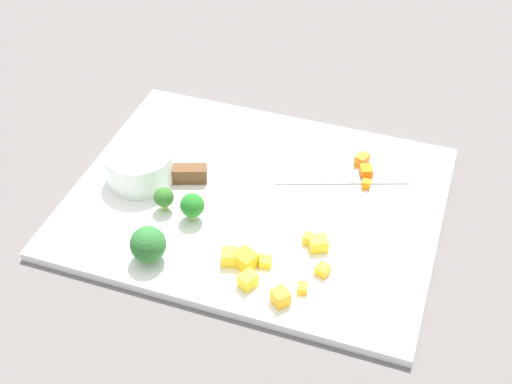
{
  "coord_description": "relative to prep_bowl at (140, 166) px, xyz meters",
  "views": [
    {
      "loc": [
        0.22,
        -0.65,
        0.63
      ],
      "look_at": [
        0.0,
        0.0,
        0.02
      ],
      "focal_mm": 49.39,
      "sensor_mm": 36.0,
      "label": 1
    }
  ],
  "objects": [
    {
      "name": "pepper_dice_0",
      "position": [
        0.2,
        -0.13,
        -0.01
      ],
      "size": [
        0.02,
        0.03,
        0.02
      ],
      "primitive_type": "cube",
      "rotation": [
        0.0,
        0.0,
        2.64
      ],
      "color": "yellow",
      "rests_on": "cutting_board"
    },
    {
      "name": "prep_bowl",
      "position": [
        0.0,
        0.0,
        0.0
      ],
      "size": [
        0.09,
        0.09,
        0.04
      ],
      "primitive_type": "cylinder",
      "color": "white",
      "rests_on": "cutting_board"
    },
    {
      "name": "pepper_dice_7",
      "position": [
        0.21,
        -0.09,
        -0.02
      ],
      "size": [
        0.02,
        0.02,
        0.01
      ],
      "primitive_type": "cube",
      "rotation": [
        0.0,
        0.0,
        1.78
      ],
      "color": "yellow",
      "rests_on": "cutting_board"
    },
    {
      "name": "pepper_dice_6",
      "position": [
        0.24,
        -0.14,
        -0.01
      ],
      "size": [
        0.03,
        0.02,
        0.02
      ],
      "primitive_type": "cube",
      "rotation": [
        0.0,
        0.0,
        2.44
      ],
      "color": "yellow",
      "rests_on": "cutting_board"
    },
    {
      "name": "pepper_dice_8",
      "position": [
        0.26,
        -0.05,
        -0.01
      ],
      "size": [
        0.03,
        0.03,
        0.02
      ],
      "primitive_type": "cube",
      "rotation": [
        0.0,
        0.0,
        2.06
      ],
      "color": "yellow",
      "rests_on": "cutting_board"
    },
    {
      "name": "pepper_dice_1",
      "position": [
        0.17,
        -0.1,
        -0.01
      ],
      "size": [
        0.03,
        0.02,
        0.02
      ],
      "primitive_type": "cube",
      "rotation": [
        0.0,
        0.0,
        0.32
      ],
      "color": "yellow",
      "rests_on": "cutting_board"
    },
    {
      "name": "pepper_dice_2",
      "position": [
        0.25,
        -0.04,
        -0.02
      ],
      "size": [
        0.01,
        0.01,
        0.01
      ],
      "primitive_type": "cube",
      "rotation": [
        0.0,
        0.0,
        1.66
      ],
      "color": "yellow",
      "rests_on": "cutting_board"
    },
    {
      "name": "pepper_dice_5",
      "position": [
        0.28,
        -0.09,
        -0.02
      ],
      "size": [
        0.02,
        0.02,
        0.01
      ],
      "primitive_type": "cube",
      "rotation": [
        0.0,
        0.0,
        1.27
      ],
      "color": "yellow",
      "rests_on": "cutting_board"
    },
    {
      "name": "pepper_dice_4",
      "position": [
        0.19,
        -0.1,
        -0.01
      ],
      "size": [
        0.03,
        0.03,
        0.02
      ],
      "primitive_type": "cube",
      "rotation": [
        0.0,
        0.0,
        2.72
      ],
      "color": "yellow",
      "rests_on": "cutting_board"
    },
    {
      "name": "carrot_dice_0",
      "position": [
        0.28,
        0.13,
        -0.01
      ],
      "size": [
        0.02,
        0.02,
        0.02
      ],
      "primitive_type": "cube",
      "rotation": [
        0.0,
        0.0,
        2.81
      ],
      "color": "orange",
      "rests_on": "cutting_board"
    },
    {
      "name": "cutting_board",
      "position": [
        0.16,
        0.01,
        -0.03
      ],
      "size": [
        0.48,
        0.38,
        0.01
      ],
      "primitive_type": "cube",
      "color": "white",
      "rests_on": "ground_plane"
    },
    {
      "name": "broccoli_floret_1",
      "position": [
        0.06,
        -0.05,
        -0.0
      ],
      "size": [
        0.03,
        0.03,
        0.03
      ],
      "color": "#98AC5A",
      "rests_on": "cutting_board"
    },
    {
      "name": "broccoli_floret_2",
      "position": [
        0.07,
        -0.13,
        0.0
      ],
      "size": [
        0.04,
        0.04,
        0.05
      ],
      "color": "#81AA5D",
      "rests_on": "cutting_board"
    },
    {
      "name": "ground_plane",
      "position": [
        0.16,
        0.01,
        -0.03
      ],
      "size": [
        4.0,
        4.0,
        0.0
      ],
      "primitive_type": "plane",
      "color": "#635D5C"
    },
    {
      "name": "carrot_dice_2",
      "position": [
        0.29,
        0.08,
        -0.02
      ],
      "size": [
        0.01,
        0.01,
        0.01
      ],
      "primitive_type": "cube",
      "rotation": [
        0.0,
        0.0,
        0.03
      ],
      "color": "orange",
      "rests_on": "cutting_board"
    },
    {
      "name": "carrot_dice_1",
      "position": [
        0.29,
        0.1,
        -0.01
      ],
      "size": [
        0.02,
        0.02,
        0.01
      ],
      "primitive_type": "cube",
      "rotation": [
        0.0,
        0.0,
        1.96
      ],
      "color": "orange",
      "rests_on": "cutting_board"
    },
    {
      "name": "chef_knife",
      "position": [
        0.11,
        0.04,
        -0.01
      ],
      "size": [
        0.33,
        0.14,
        0.02
      ],
      "rotation": [
        0.0,
        0.0,
        0.34
      ],
      "color": "silver",
      "rests_on": "cutting_board"
    },
    {
      "name": "pepper_dice_3",
      "position": [
        0.26,
        -0.12,
        -0.02
      ],
      "size": [
        0.01,
        0.02,
        0.01
      ],
      "primitive_type": "cube",
      "rotation": [
        0.0,
        0.0,
        0.24
      ],
      "color": "yellow",
      "rests_on": "cutting_board"
    },
    {
      "name": "broccoli_floret_0",
      "position": [
        0.1,
        -0.05,
        -0.0
      ],
      "size": [
        0.03,
        0.03,
        0.04
      ],
      "color": "#98B669",
      "rests_on": "cutting_board"
    }
  ]
}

